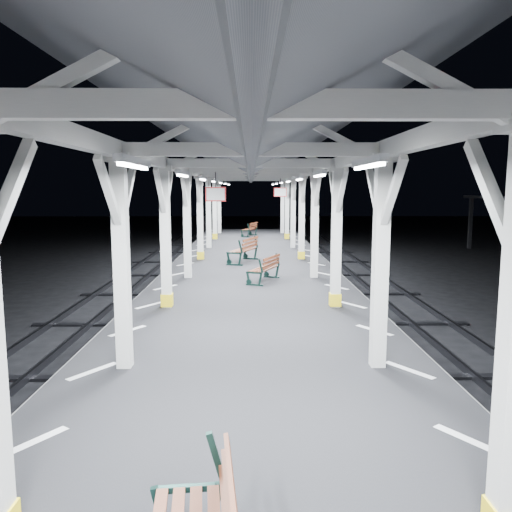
{
  "coord_description": "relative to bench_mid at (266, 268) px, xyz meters",
  "views": [
    {
      "loc": [
        -0.01,
        -9.61,
        3.8
      ],
      "look_at": [
        0.12,
        2.21,
        2.2
      ],
      "focal_mm": 35.0,
      "sensor_mm": 36.0,
      "label": 1
    }
  ],
  "objects": [
    {
      "name": "ground",
      "position": [
        -0.46,
        -5.24,
        -1.43
      ],
      "size": [
        120.0,
        120.0,
        0.0
      ],
      "primitive_type": "plane",
      "color": "black",
      "rests_on": "ground"
    },
    {
      "name": "bench_extra",
      "position": [
        -0.47,
        14.69,
        0.01
      ],
      "size": [
        1.0,
        1.59,
        0.81
      ],
      "rotation": [
        0.0,
        0.0,
        -0.33
      ],
      "color": "black",
      "rests_on": "platform"
    },
    {
      "name": "bench_far",
      "position": [
        -0.67,
        4.0,
        0.09
      ],
      "size": [
        1.21,
        1.89,
        0.96
      ],
      "rotation": [
        0.0,
        0.0,
        -0.35
      ],
      "color": "black",
      "rests_on": "platform"
    },
    {
      "name": "platform",
      "position": [
        -0.46,
        -5.24,
        -0.93
      ],
      "size": [
        6.0,
        50.0,
        1.0
      ],
      "primitive_type": "cube",
      "color": "black",
      "rests_on": "ground"
    },
    {
      "name": "hazard_stripes_right",
      "position": [
        1.99,
        -5.24,
        -0.42
      ],
      "size": [
        1.0,
        48.0,
        0.01
      ],
      "primitive_type": "cube",
      "color": "silver",
      "rests_on": "platform"
    },
    {
      "name": "track_left",
      "position": [
        -5.46,
        -5.24,
        -1.35
      ],
      "size": [
        2.2,
        60.0,
        0.16
      ],
      "color": "#2D2D33",
      "rests_on": "ground"
    },
    {
      "name": "canopy",
      "position": [
        -0.46,
        -5.26,
        3.13
      ],
      "size": [
        5.4,
        49.0,
        4.65
      ],
      "color": "silver",
      "rests_on": "platform"
    },
    {
      "name": "bench_mid",
      "position": [
        0.0,
        0.0,
        0.0
      ],
      "size": [
        1.07,
        1.57,
        0.8
      ],
      "rotation": [
        0.0,
        0.0,
        -0.4
      ],
      "color": "black",
      "rests_on": "platform"
    },
    {
      "name": "hazard_stripes_left",
      "position": [
        -2.91,
        -5.24,
        -0.42
      ],
      "size": [
        1.0,
        48.0,
        0.01
      ],
      "primitive_type": "cube",
      "color": "silver",
      "rests_on": "platform"
    },
    {
      "name": "track_right",
      "position": [
        4.54,
        -5.24,
        -1.35
      ],
      "size": [
        2.2,
        60.0,
        0.16
      ],
      "color": "#2D2D33",
      "rests_on": "ground"
    }
  ]
}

